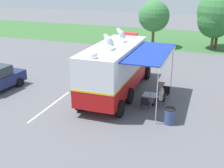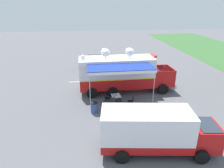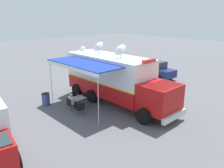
{
  "view_description": "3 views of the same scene",
  "coord_description": "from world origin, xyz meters",
  "px_view_note": "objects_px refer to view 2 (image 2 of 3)",
  "views": [
    {
      "loc": [
        6.02,
        -16.51,
        7.41
      ],
      "look_at": [
        0.1,
        -0.6,
        1.17
      ],
      "focal_mm": 45.89,
      "sensor_mm": 36.0,
      "label": 1
    },
    {
      "loc": [
        18.84,
        -2.65,
        8.34
      ],
      "look_at": [
        1.33,
        -0.6,
        1.35
      ],
      "focal_mm": 32.57,
      "sensor_mm": 36.0,
      "label": 2
    },
    {
      "loc": [
        10.98,
        12.36,
        6.3
      ],
      "look_at": [
        0.43,
        0.83,
        1.58
      ],
      "focal_mm": 36.19,
      "sensor_mm": 36.0,
      "label": 3
    }
  ],
  "objects_px": {
    "water_bottle": "(115,94)",
    "car_behind_truck": "(96,62)",
    "command_truck": "(124,73)",
    "folding_chair_beside_table": "(106,97)",
    "folding_table": "(116,96)",
    "trash_bin": "(94,107)",
    "support_truck": "(155,131)",
    "folding_chair_at_table": "(118,101)",
    "seated_responder": "(118,99)",
    "folding_chair_spare_by_truck": "(132,100)"
  },
  "relations": [
    {
      "from": "water_bottle",
      "to": "car_behind_truck",
      "type": "xyz_separation_m",
      "value": [
        -10.69,
        -1.22,
        0.05
      ]
    },
    {
      "from": "command_truck",
      "to": "folding_chair_beside_table",
      "type": "height_order",
      "value": "command_truck"
    },
    {
      "from": "folding_table",
      "to": "trash_bin",
      "type": "height_order",
      "value": "trash_bin"
    },
    {
      "from": "folding_table",
      "to": "support_truck",
      "type": "relative_size",
      "value": 0.12
    },
    {
      "from": "folding_chair_at_table",
      "to": "support_truck",
      "type": "bearing_deg",
      "value": 12.65
    },
    {
      "from": "seated_responder",
      "to": "folding_chair_beside_table",
      "type": "bearing_deg",
      "value": -126.11
    },
    {
      "from": "command_truck",
      "to": "folding_chair_beside_table",
      "type": "relative_size",
      "value": 10.95
    },
    {
      "from": "command_truck",
      "to": "folding_table",
      "type": "xyz_separation_m",
      "value": [
        2.5,
        -1.15,
        -1.27
      ]
    },
    {
      "from": "command_truck",
      "to": "support_truck",
      "type": "height_order",
      "value": "command_truck"
    },
    {
      "from": "seated_responder",
      "to": "trash_bin",
      "type": "xyz_separation_m",
      "value": [
        0.96,
        -2.09,
        -0.2
      ]
    },
    {
      "from": "folding_chair_beside_table",
      "to": "water_bottle",
      "type": "bearing_deg",
      "value": 79.6
    },
    {
      "from": "folding_table",
      "to": "seated_responder",
      "type": "bearing_deg",
      "value": 9.9
    },
    {
      "from": "folding_chair_spare_by_truck",
      "to": "folding_chair_beside_table",
      "type": "bearing_deg",
      "value": -111.57
    },
    {
      "from": "folding_table",
      "to": "folding_chair_beside_table",
      "type": "xyz_separation_m",
      "value": [
        -0.09,
        -0.85,
        -0.16
      ]
    },
    {
      "from": "folding_table",
      "to": "car_behind_truck",
      "type": "relative_size",
      "value": 0.19
    },
    {
      "from": "folding_table",
      "to": "car_behind_truck",
      "type": "distance_m",
      "value": 10.72
    },
    {
      "from": "folding_table",
      "to": "folding_chair_at_table",
      "type": "height_order",
      "value": "folding_chair_at_table"
    },
    {
      "from": "folding_chair_at_table",
      "to": "trash_bin",
      "type": "distance_m",
      "value": 2.23
    },
    {
      "from": "folding_table",
      "to": "car_behind_truck",
      "type": "xyz_separation_m",
      "value": [
        -10.64,
        -1.32,
        0.21
      ]
    },
    {
      "from": "folding_chair_at_table",
      "to": "seated_responder",
      "type": "xyz_separation_m",
      "value": [
        -0.19,
        -0.0,
        0.14
      ]
    },
    {
      "from": "folding_table",
      "to": "folding_chair_beside_table",
      "type": "relative_size",
      "value": 0.93
    },
    {
      "from": "trash_bin",
      "to": "water_bottle",
      "type": "bearing_deg",
      "value": 128.84
    },
    {
      "from": "folding_chair_spare_by_truck",
      "to": "trash_bin",
      "type": "relative_size",
      "value": 0.96
    },
    {
      "from": "folding_chair_at_table",
      "to": "folding_chair_beside_table",
      "type": "bearing_deg",
      "value": -132.74
    },
    {
      "from": "command_truck",
      "to": "car_behind_truck",
      "type": "bearing_deg",
      "value": -163.11
    },
    {
      "from": "folding_chair_beside_table",
      "to": "car_behind_truck",
      "type": "height_order",
      "value": "car_behind_truck"
    },
    {
      "from": "water_bottle",
      "to": "car_behind_truck",
      "type": "height_order",
      "value": "car_behind_truck"
    },
    {
      "from": "trash_bin",
      "to": "folding_table",
      "type": "bearing_deg",
      "value": 128.37
    },
    {
      "from": "folding_chair_beside_table",
      "to": "folding_chair_spare_by_truck",
      "type": "bearing_deg",
      "value": 68.43
    },
    {
      "from": "support_truck",
      "to": "car_behind_truck",
      "type": "relative_size",
      "value": 1.62
    },
    {
      "from": "water_bottle",
      "to": "car_behind_truck",
      "type": "distance_m",
      "value": 10.76
    },
    {
      "from": "water_bottle",
      "to": "car_behind_truck",
      "type": "bearing_deg",
      "value": -173.47
    },
    {
      "from": "folding_table",
      "to": "seated_responder",
      "type": "distance_m",
      "value": 0.62
    },
    {
      "from": "folding_chair_beside_table",
      "to": "trash_bin",
      "type": "xyz_separation_m",
      "value": [
        1.66,
        -1.13,
        -0.06
      ]
    },
    {
      "from": "folding_chair_spare_by_truck",
      "to": "seated_responder",
      "type": "height_order",
      "value": "seated_responder"
    },
    {
      "from": "command_truck",
      "to": "seated_responder",
      "type": "bearing_deg",
      "value": -18.61
    },
    {
      "from": "folding_chair_spare_by_truck",
      "to": "car_behind_truck",
      "type": "xyz_separation_m",
      "value": [
        -11.4,
        -2.61,
        0.37
      ]
    },
    {
      "from": "folding_chair_spare_by_truck",
      "to": "seated_responder",
      "type": "distance_m",
      "value": 1.2
    },
    {
      "from": "folding_table",
      "to": "support_truck",
      "type": "distance_m",
      "value": 6.83
    },
    {
      "from": "water_bottle",
      "to": "seated_responder",
      "type": "distance_m",
      "value": 0.62
    },
    {
      "from": "support_truck",
      "to": "water_bottle",
      "type": "bearing_deg",
      "value": -167.03
    },
    {
      "from": "folding_chair_spare_by_truck",
      "to": "command_truck",
      "type": "bearing_deg",
      "value": -177.58
    },
    {
      "from": "folding_table",
      "to": "folding_chair_at_table",
      "type": "relative_size",
      "value": 0.93
    },
    {
      "from": "folding_chair_spare_by_truck",
      "to": "support_truck",
      "type": "bearing_deg",
      "value": 1.27
    },
    {
      "from": "trash_bin",
      "to": "command_truck",
      "type": "bearing_deg",
      "value": 142.36
    },
    {
      "from": "command_truck",
      "to": "seated_responder",
      "type": "xyz_separation_m",
      "value": [
        3.11,
        -1.05,
        -1.3
      ]
    },
    {
      "from": "folding_table",
      "to": "water_bottle",
      "type": "height_order",
      "value": "water_bottle"
    },
    {
      "from": "command_truck",
      "to": "seated_responder",
      "type": "distance_m",
      "value": 3.53
    },
    {
      "from": "water_bottle",
      "to": "folding_chair_beside_table",
      "type": "relative_size",
      "value": 0.26
    },
    {
      "from": "water_bottle",
      "to": "folding_chair_at_table",
      "type": "height_order",
      "value": "water_bottle"
    }
  ]
}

